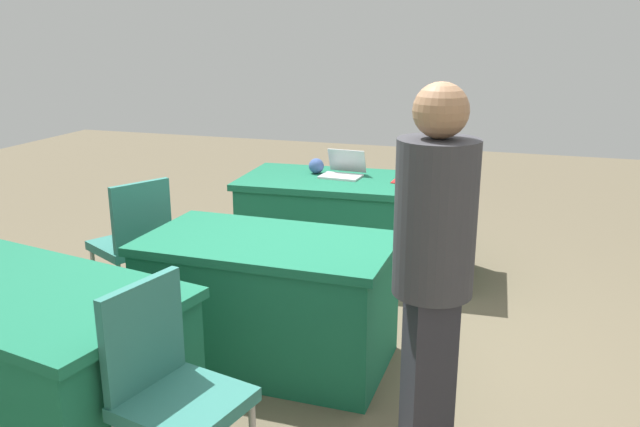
{
  "coord_description": "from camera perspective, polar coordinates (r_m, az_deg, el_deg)",
  "views": [
    {
      "loc": [
        -0.94,
        3.38,
        1.92
      ],
      "look_at": [
        0.13,
        0.01,
        0.9
      ],
      "focal_mm": 36.49,
      "sensor_mm": 36.0,
      "label": 1
    }
  ],
  "objects": [
    {
      "name": "laptop_silver",
      "position": [
        5.26,
        2.0,
        3.71
      ],
      "size": [
        0.34,
        0.32,
        0.21
      ],
      "rotation": [
        0.0,
        0.0,
        -0.08
      ],
      "color": "silver",
      "rests_on": "table_foreground"
    },
    {
      "name": "chair_near_front",
      "position": [
        2.76,
        -13.05,
        -14.29
      ],
      "size": [
        0.53,
        0.53,
        0.95
      ],
      "rotation": [
        0.0,
        0.0,
        1.34
      ],
      "color": "#9E9993",
      "rests_on": "ground"
    },
    {
      "name": "table_mid_right",
      "position": [
        3.54,
        -24.99,
        -11.34
      ],
      "size": [
        1.83,
        1.16,
        0.76
      ],
      "rotation": [
        0.0,
        0.0,
        -0.19
      ],
      "color": "#196647",
      "rests_on": "ground"
    },
    {
      "name": "table_back_left",
      "position": [
        3.84,
        -4.49,
        -7.62
      ],
      "size": [
        1.45,
        0.83,
        0.76
      ],
      "rotation": [
        0.0,
        0.0,
        -0.02
      ],
      "color": "#196647",
      "rests_on": "ground"
    },
    {
      "name": "yarn_ball",
      "position": [
        5.35,
        -0.33,
        4.19
      ],
      "size": [
        0.12,
        0.12,
        0.12
      ],
      "primitive_type": "sphere",
      "color": "#3F5999",
      "rests_on": "table_foreground"
    },
    {
      "name": "person_attendee_standing",
      "position": [
        2.78,
        9.88,
        -4.42
      ],
      "size": [
        0.44,
        0.44,
        1.72
      ],
      "rotation": [
        0.0,
        0.0,
        1.96
      ],
      "color": "#26262D",
      "rests_on": "ground"
    },
    {
      "name": "chair_tucked_right",
      "position": [
        4.59,
        -15.98,
        -2.05
      ],
      "size": [
        0.6,
        0.6,
        0.95
      ],
      "rotation": [
        0.0,
        0.0,
        4.22
      ],
      "color": "#9E9993",
      "rests_on": "ground"
    },
    {
      "name": "ground_plane",
      "position": [
        4.0,
        1.82,
        -12.61
      ],
      "size": [
        14.4,
        14.4,
        0.0
      ],
      "primitive_type": "plane",
      "color": "brown"
    },
    {
      "name": "table_foreground",
      "position": [
        5.26,
        2.92,
        -0.98
      ],
      "size": [
        1.83,
        0.96,
        0.76
      ],
      "rotation": [
        0.0,
        0.0,
        0.05
      ],
      "color": "#196647",
      "rests_on": "ground"
    },
    {
      "name": "scissors_red",
      "position": [
        5.13,
        6.63,
        2.88
      ],
      "size": [
        0.04,
        0.18,
        0.01
      ],
      "primitive_type": "cube",
      "rotation": [
        0.0,
        0.0,
        1.52
      ],
      "color": "red",
      "rests_on": "table_foreground"
    }
  ]
}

